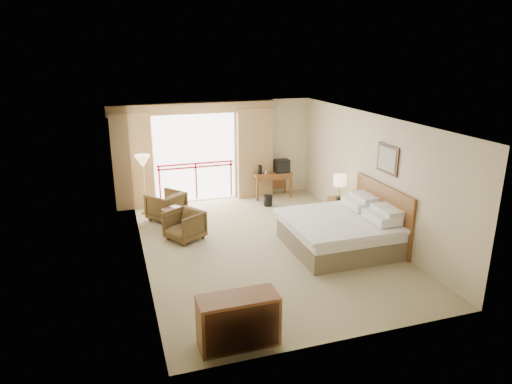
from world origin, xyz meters
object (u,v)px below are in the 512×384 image
object	(u,v)px
table_lamp	(340,181)
tv	(282,166)
wastebasket	(268,201)
nightstand	(339,211)
desk	(271,178)
armchair_near	(185,239)
bed	(341,231)
dresser	(238,321)
floor_lamp	(143,164)
side_table	(173,215)
armchair_far	(167,219)

from	to	relation	value
table_lamp	tv	distance (m)	2.43
tv	wastebasket	size ratio (longest dim) A/B	1.36
wastebasket	nightstand	bearing A→B (deg)	-54.70
desk	tv	distance (m)	0.45
desk	armchair_near	world-z (taller)	desk
tv	armchair_near	world-z (taller)	tv
table_lamp	tv	size ratio (longest dim) A/B	1.39
desk	bed	bearing A→B (deg)	-84.81
bed	tv	xyz separation A→B (m)	(0.08, 3.70, 0.51)
nightstand	armchair_near	world-z (taller)	nightstand
dresser	table_lamp	bearing A→B (deg)	46.35
floor_lamp	dresser	distance (m)	6.04
nightstand	table_lamp	xyz separation A→B (m)	(0.00, 0.05, 0.74)
side_table	floor_lamp	xyz separation A→B (m)	(-0.50, 1.33, 0.95)
armchair_far	floor_lamp	size ratio (longest dim) A/B	0.51
wastebasket	armchair_near	distance (m)	2.95
wastebasket	floor_lamp	size ratio (longest dim) A/B	0.19
armchair_far	dresser	xyz separation A→B (m)	(0.34, -5.32, 0.38)
table_lamp	armchair_near	bearing A→B (deg)	178.53
tv	armchair_far	xyz separation A→B (m)	(-3.37, -0.90, -0.88)
table_lamp	floor_lamp	bearing A→B (deg)	154.88
bed	dresser	size ratio (longest dim) A/B	1.87
desk	floor_lamp	distance (m)	3.61
desk	side_table	bearing A→B (deg)	-148.95
bed	tv	size ratio (longest dim) A/B	5.34
nightstand	floor_lamp	distance (m)	4.96
desk	armchair_far	xyz separation A→B (m)	(-3.07, -0.95, -0.55)
armchair_near	wastebasket	bearing A→B (deg)	90.06
table_lamp	side_table	world-z (taller)	table_lamp
nightstand	side_table	bearing A→B (deg)	170.61
bed	desk	distance (m)	3.77
bed	wastebasket	bearing A→B (deg)	100.69
table_lamp	tv	xyz separation A→B (m)	(-0.56, 2.35, -0.17)
tv	armchair_far	size ratio (longest dim) A/B	0.51
wastebasket	floor_lamp	distance (m)	3.39
floor_lamp	desk	bearing A→B (deg)	5.79
armchair_near	floor_lamp	size ratio (longest dim) A/B	0.47
table_lamp	side_table	bearing A→B (deg)	169.41
armchair_far	dresser	size ratio (longest dim) A/B	0.68
table_lamp	armchair_near	distance (m)	3.85
floor_lamp	dresser	xyz separation A→B (m)	(0.77, -5.92, -0.94)
desk	side_table	distance (m)	3.45
armchair_near	bed	bearing A→B (deg)	32.60
bed	floor_lamp	bearing A→B (deg)	137.64
armchair_far	side_table	xyz separation A→B (m)	(0.06, -0.73, 0.36)
tv	floor_lamp	bearing A→B (deg)	172.45
bed	armchair_far	xyz separation A→B (m)	(-3.29, 2.81, -0.38)
table_lamp	floor_lamp	size ratio (longest dim) A/B	0.36
bed	side_table	distance (m)	3.84
dresser	armchair_far	bearing A→B (deg)	92.89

